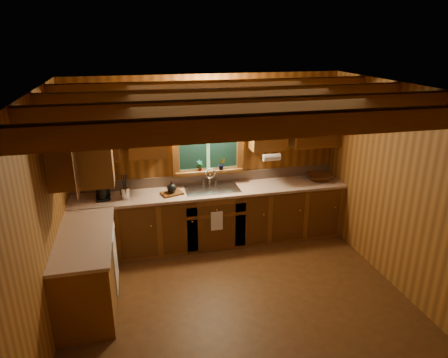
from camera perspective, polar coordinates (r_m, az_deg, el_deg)
name	(u,v)px	position (r m, az deg, el deg)	size (l,w,h in m)	color
room	(240,206)	(4.59, 2.30, -3.90)	(4.20, 4.20, 4.20)	#4B2B12
ceiling_beams	(242,101)	(4.25, 2.52, 10.95)	(4.20, 2.54, 0.18)	brown
base_cabinets	(184,229)	(6.01, -5.69, -7.11)	(4.20, 2.22, 0.86)	brown
countertop	(184,201)	(5.83, -5.72, -3.12)	(4.20, 2.24, 0.04)	tan
backsplash	(208,178)	(6.41, -2.23, 0.10)	(4.20, 0.02, 0.16)	tan
dishwasher_panel	(115,258)	(5.46, -15.18, -10.77)	(0.02, 0.60, 0.80)	white
upper_cabinets	(174,134)	(5.65, -7.09, 6.33)	(4.19, 1.77, 0.78)	brown
window	(208,145)	(6.23, -2.26, 4.80)	(1.12, 0.08, 1.00)	brown
window_sill	(209,171)	(6.30, -2.13, 1.10)	(1.06, 0.14, 0.04)	brown
wall_sconce	(209,105)	(5.98, -2.12, 10.40)	(0.45, 0.21, 0.17)	black
paper_towel_roll	(272,157)	(6.20, 6.76, 3.07)	(0.11, 0.11, 0.27)	white
dish_towel	(217,221)	(6.03, -1.02, -5.97)	(0.18, 0.01, 0.30)	white
sink	(212,192)	(6.20, -1.70, -1.84)	(0.82, 0.48, 0.43)	silver
coffee_maker	(102,187)	(6.04, -16.89, -1.12)	(0.20, 0.25, 0.35)	black
utensil_crock	(125,193)	(5.98, -13.86, -1.89)	(0.13, 0.13, 0.37)	silver
cutting_board	(172,193)	(6.03, -7.39, -2.03)	(0.31, 0.22, 0.03)	#4F2C11
teakettle	(172,188)	(6.00, -7.43, -1.30)	(0.14, 0.14, 0.17)	black
wicker_basket	(319,177)	(6.73, 13.32, 0.24)	(0.39, 0.39, 0.10)	#48230C
potted_plant_left	(200,165)	(6.24, -3.43, 1.94)	(0.09, 0.06, 0.18)	#4F2C11
potted_plant_right	(222,164)	(6.28, -0.34, 2.13)	(0.10, 0.08, 0.18)	#4F2C11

